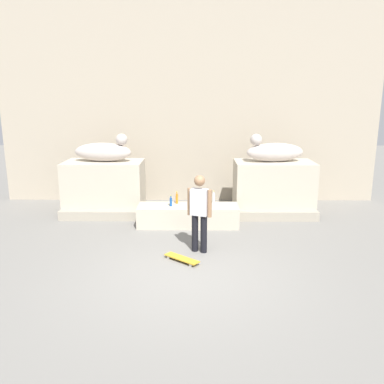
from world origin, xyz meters
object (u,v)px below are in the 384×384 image
Objects in this scene: statue_reclining_right at (274,151)px; bottle_orange at (177,198)px; skater at (199,210)px; bottle_clear at (214,198)px; bottle_blue at (171,202)px; statue_reclining_left at (104,151)px; skateboard at (182,258)px.

statue_reclining_right reaches higher than bottle_orange.
statue_reclining_right is at bearing 76.90° from skater.
skater is at bearing -74.06° from bottle_orange.
bottle_blue is at bearing -162.22° from bottle_clear.
skateboard is at bearing -51.46° from statue_reclining_left.
skater is 2.25× the size of skateboard.
statue_reclining_right is at bearing 95.10° from skateboard.
bottle_clear is at bearing 20.19° from statue_reclining_right.
bottle_orange is (-0.57, 1.99, -0.26)m from skater.
skater is 5.16× the size of bottle_orange.
bottle_blue is 0.90× the size of bottle_clear.
skater is 5.35× the size of bottle_clear.
skater is at bearing -67.88° from bottle_blue.
bottle_orange is (-0.96, -0.11, 0.01)m from bottle_clear.
statue_reclining_right is 5.31× the size of bottle_clear.
bottle_orange reaches higher than skateboard.
statue_reclining_right is at bearing 5.70° from statue_reclining_left.
bottle_orange is (2.06, -0.99, -1.09)m from statue_reclining_left.
bottle_orange is at bearing 13.14° from statue_reclining_right.
statue_reclining_left reaches higher than bottle_blue.
statue_reclining_left is at bearing 153.25° from skater.
skater is 5.95× the size of bottle_blue.
bottle_blue is at bearing 16.50° from statue_reclining_right.
skateboard is at bearing -102.10° from skater.
bottle_blue is at bearing -120.12° from bottle_orange.
skater is 1.90m from bottle_blue.
statue_reclining_left is 2.22× the size of skateboard.
statue_reclining_right reaches higher than bottle_blue.
skateboard is at bearing -85.30° from bottle_orange.
bottle_orange is (-2.65, -0.99, -1.09)m from statue_reclining_right.
statue_reclining_left is at bearing 147.25° from bottle_blue.
skateboard is 2.60m from bottle_orange.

